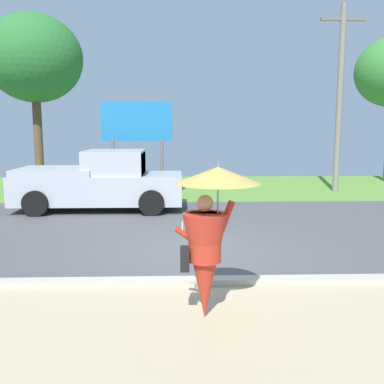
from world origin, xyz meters
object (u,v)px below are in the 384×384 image
(roadside_billboard, at_px, (137,129))
(utility_pole, at_px, (340,95))
(pickup_truck, at_px, (100,182))
(tree_left_far, at_px, (34,59))
(monk_pedestrian, at_px, (208,235))

(roadside_billboard, bearing_deg, utility_pole, 9.47)
(pickup_truck, height_order, tree_left_far, tree_left_far)
(roadside_billboard, bearing_deg, pickup_truck, -111.86)
(pickup_truck, xyz_separation_m, utility_pole, (8.91, 3.72, 2.98))
(monk_pedestrian, height_order, roadside_billboard, roadside_billboard)
(monk_pedestrian, bearing_deg, tree_left_far, 109.14)
(tree_left_far, bearing_deg, roadside_billboard, -27.24)
(monk_pedestrian, relative_size, pickup_truck, 0.41)
(monk_pedestrian, relative_size, roadside_billboard, 0.61)
(utility_pole, bearing_deg, pickup_truck, -157.34)
(monk_pedestrian, distance_m, tree_left_far, 14.68)
(roadside_billboard, bearing_deg, monk_pedestrian, -79.62)
(utility_pole, bearing_deg, tree_left_far, 175.84)
(utility_pole, distance_m, roadside_billboard, 8.17)
(pickup_truck, relative_size, roadside_billboard, 1.49)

